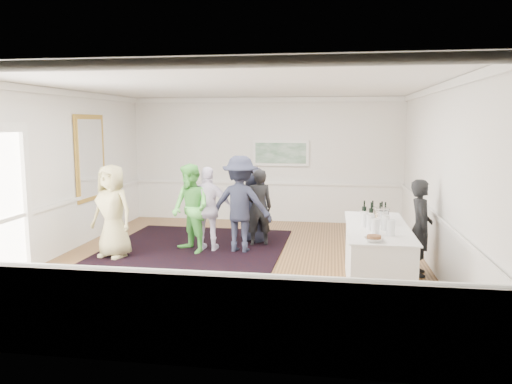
# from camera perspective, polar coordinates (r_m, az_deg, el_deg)

# --- Properties ---
(floor) EXTENTS (8.00, 8.00, 0.00)m
(floor) POSITION_cam_1_polar(r_m,az_deg,el_deg) (9.31, -2.25, -7.98)
(floor) COLOR olive
(floor) RESTS_ON ground
(ceiling) EXTENTS (7.00, 8.00, 0.02)m
(ceiling) POSITION_cam_1_polar(r_m,az_deg,el_deg) (8.98, -2.36, 12.06)
(ceiling) COLOR white
(ceiling) RESTS_ON wall_back
(wall_left) EXTENTS (0.02, 8.00, 3.20)m
(wall_left) POSITION_cam_1_polar(r_m,az_deg,el_deg) (10.27, -21.87, 2.04)
(wall_left) COLOR white
(wall_left) RESTS_ON floor
(wall_right) EXTENTS (0.02, 8.00, 3.20)m
(wall_right) POSITION_cam_1_polar(r_m,az_deg,el_deg) (9.02, 20.09, 1.38)
(wall_right) COLOR white
(wall_right) RESTS_ON floor
(wall_back) EXTENTS (7.00, 0.02, 3.20)m
(wall_back) POSITION_cam_1_polar(r_m,az_deg,el_deg) (12.94, 1.09, 3.71)
(wall_back) COLOR white
(wall_back) RESTS_ON floor
(wall_front) EXTENTS (7.00, 0.02, 3.20)m
(wall_front) POSITION_cam_1_polar(r_m,az_deg,el_deg) (5.18, -10.79, -2.83)
(wall_front) COLOR white
(wall_front) RESTS_ON floor
(wainscoting) EXTENTS (7.00, 8.00, 1.00)m
(wainscoting) POSITION_cam_1_polar(r_m,az_deg,el_deg) (9.19, -2.26, -4.98)
(wainscoting) COLOR white
(wainscoting) RESTS_ON floor
(mirror) EXTENTS (0.05, 1.25, 1.85)m
(mirror) POSITION_cam_1_polar(r_m,az_deg,el_deg) (11.36, -18.39, 3.73)
(mirror) COLOR gold
(mirror) RESTS_ON wall_left
(landscape_painting) EXTENTS (1.44, 0.06, 0.66)m
(landscape_painting) POSITION_cam_1_polar(r_m,az_deg,el_deg) (12.83, 2.83, 4.47)
(landscape_painting) COLOR white
(landscape_painting) RESTS_ON wall_back
(area_rug) EXTENTS (3.67, 4.76, 0.02)m
(area_rug) POSITION_cam_1_polar(r_m,az_deg,el_deg) (9.96, -7.69, -6.92)
(area_rug) COLOR black
(area_rug) RESTS_ON floor
(serving_table) EXTENTS (0.93, 2.45, 0.99)m
(serving_table) POSITION_cam_1_polar(r_m,az_deg,el_deg) (7.94, 13.59, -7.28)
(serving_table) COLOR white
(serving_table) RESTS_ON floor
(bartender) EXTENTS (0.42, 0.61, 1.62)m
(bartender) POSITION_cam_1_polar(r_m,az_deg,el_deg) (8.81, 18.28, -3.87)
(bartender) COLOR black
(bartender) RESTS_ON floor
(guest_tan) EXTENTS (0.99, 0.78, 1.78)m
(guest_tan) POSITION_cam_1_polar(r_m,az_deg,el_deg) (9.81, -16.10, -2.15)
(guest_tan) COLOR tan
(guest_tan) RESTS_ON floor
(guest_green) EXTENTS (1.08, 1.07, 1.76)m
(guest_green) POSITION_cam_1_polar(r_m,az_deg,el_deg) (9.87, -7.46, -1.90)
(guest_green) COLOR #59C64F
(guest_green) RESTS_ON floor
(guest_lilac) EXTENTS (0.99, 0.41, 1.69)m
(guest_lilac) POSITION_cam_1_polar(r_m,az_deg,el_deg) (9.96, -5.45, -1.97)
(guest_lilac) COLOR silver
(guest_lilac) RESTS_ON floor
(guest_dark_a) EXTENTS (1.27, 0.77, 1.92)m
(guest_dark_a) POSITION_cam_1_polar(r_m,az_deg,el_deg) (9.85, -1.80, -1.39)
(guest_dark_a) COLOR #1F2234
(guest_dark_a) RESTS_ON floor
(guest_dark_b) EXTENTS (0.68, 0.56, 1.61)m
(guest_dark_b) POSITION_cam_1_polar(r_m,az_deg,el_deg) (10.35, 0.28, -1.79)
(guest_dark_b) COLOR black
(guest_dark_b) RESTS_ON floor
(guest_navy) EXTENTS (0.94, 0.86, 1.61)m
(guest_navy) POSITION_cam_1_polar(r_m,az_deg,el_deg) (10.68, -0.18, -1.49)
(guest_navy) COLOR #1F2234
(guest_navy) RESTS_ON floor
(wine_bottles) EXTENTS (0.40, 0.27, 0.31)m
(wine_bottles) POSITION_cam_1_polar(r_m,az_deg,el_deg) (8.32, 13.53, -2.03)
(wine_bottles) COLOR black
(wine_bottles) RESTS_ON serving_table
(juice_pitchers) EXTENTS (0.44, 0.66, 0.24)m
(juice_pitchers) POSITION_cam_1_polar(r_m,az_deg,el_deg) (7.44, 13.68, -3.47)
(juice_pitchers) COLOR #71AF3E
(juice_pitchers) RESTS_ON serving_table
(ice_bucket) EXTENTS (0.26, 0.26, 0.25)m
(ice_bucket) POSITION_cam_1_polar(r_m,az_deg,el_deg) (8.01, 14.10, -2.72)
(ice_bucket) COLOR silver
(ice_bucket) RESTS_ON serving_table
(nut_bowl) EXTENTS (0.26, 0.26, 0.07)m
(nut_bowl) POSITION_cam_1_polar(r_m,az_deg,el_deg) (6.83, 13.33, -5.19)
(nut_bowl) COLOR white
(nut_bowl) RESTS_ON serving_table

